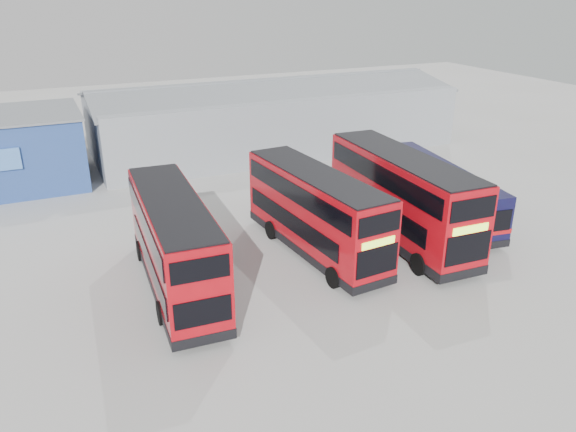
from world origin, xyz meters
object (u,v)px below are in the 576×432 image
(double_decker_right, at_px, (401,199))
(single_decker_blue, at_px, (435,192))
(maintenance_shed, at_px, (271,117))
(double_decker_left, at_px, (175,245))
(double_decker_centre, at_px, (315,214))

(double_decker_right, bearing_deg, single_decker_blue, 29.02)
(maintenance_shed, xyz_separation_m, double_decker_left, (-13.86, -21.50, -0.35))
(double_decker_left, height_order, single_decker_blue, double_decker_left)
(double_decker_right, bearing_deg, maintenance_shed, 88.98)
(maintenance_shed, bearing_deg, double_decker_left, -122.81)
(double_decker_centre, relative_size, single_decker_blue, 0.91)
(double_decker_right, distance_m, single_decker_blue, 4.57)
(double_decker_left, distance_m, double_decker_centre, 7.68)
(double_decker_centre, bearing_deg, maintenance_shed, 68.44)
(maintenance_shed, height_order, double_decker_centre, maintenance_shed)
(double_decker_left, relative_size, double_decker_right, 0.93)
(maintenance_shed, relative_size, single_decker_blue, 2.57)
(double_decker_left, bearing_deg, maintenance_shed, -119.80)
(single_decker_blue, bearing_deg, maintenance_shed, -72.95)
(double_decker_left, distance_m, double_decker_right, 12.66)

